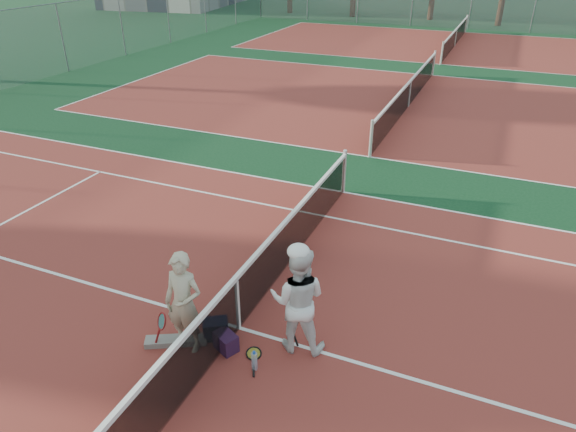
{
  "coord_description": "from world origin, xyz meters",
  "views": [
    {
      "loc": [
        3.23,
        -5.58,
        5.51
      ],
      "look_at": [
        0.0,
        2.01,
        1.05
      ],
      "focal_mm": 32.0,
      "sensor_mm": 36.0,
      "label": 1
    }
  ],
  "objects_px": {
    "net_main": "(238,303)",
    "sports_bag_purple": "(226,342)",
    "racket_red": "(163,329)",
    "player_a": "(184,303)",
    "player_b": "(298,300)",
    "racket_spare": "(254,353)",
    "sports_bag_navy": "(216,329)",
    "racket_black_held": "(290,332)",
    "water_bottle": "(254,361)"
  },
  "relations": [
    {
      "from": "racket_spare",
      "to": "water_bottle",
      "type": "relative_size",
      "value": 2.0
    },
    {
      "from": "net_main",
      "to": "sports_bag_purple",
      "type": "distance_m",
      "value": 0.62
    },
    {
      "from": "sports_bag_purple",
      "to": "water_bottle",
      "type": "relative_size",
      "value": 1.19
    },
    {
      "from": "racket_black_held",
      "to": "sports_bag_navy",
      "type": "bearing_deg",
      "value": -16.92
    },
    {
      "from": "net_main",
      "to": "water_bottle",
      "type": "height_order",
      "value": "net_main"
    },
    {
      "from": "water_bottle",
      "to": "sports_bag_navy",
      "type": "bearing_deg",
      "value": 155.49
    },
    {
      "from": "player_a",
      "to": "player_b",
      "type": "distance_m",
      "value": 1.67
    },
    {
      "from": "player_b",
      "to": "racket_black_held",
      "type": "xyz_separation_m",
      "value": [
        -0.1,
        -0.07,
        -0.58
      ]
    },
    {
      "from": "sports_bag_purple",
      "to": "water_bottle",
      "type": "bearing_deg",
      "value": -19.12
    },
    {
      "from": "player_b",
      "to": "sports_bag_navy",
      "type": "xyz_separation_m",
      "value": [
        -1.25,
        -0.31,
        -0.72
      ]
    },
    {
      "from": "net_main",
      "to": "water_bottle",
      "type": "bearing_deg",
      "value": -48.18
    },
    {
      "from": "player_b",
      "to": "sports_bag_navy",
      "type": "height_order",
      "value": "player_b"
    },
    {
      "from": "player_a",
      "to": "water_bottle",
      "type": "bearing_deg",
      "value": -4.85
    },
    {
      "from": "sports_bag_navy",
      "to": "water_bottle",
      "type": "bearing_deg",
      "value": -24.51
    },
    {
      "from": "player_a",
      "to": "player_b",
      "type": "xyz_separation_m",
      "value": [
        1.53,
        0.67,
        0.05
      ]
    },
    {
      "from": "player_b",
      "to": "water_bottle",
      "type": "bearing_deg",
      "value": 49.48
    },
    {
      "from": "net_main",
      "to": "player_b",
      "type": "bearing_deg",
      "value": 0.02
    },
    {
      "from": "player_a",
      "to": "sports_bag_navy",
      "type": "bearing_deg",
      "value": 49.57
    },
    {
      "from": "racket_red",
      "to": "racket_black_held",
      "type": "distance_m",
      "value": 1.93
    },
    {
      "from": "player_b",
      "to": "racket_red",
      "type": "bearing_deg",
      "value": 10.19
    },
    {
      "from": "racket_red",
      "to": "sports_bag_purple",
      "type": "xyz_separation_m",
      "value": [
        0.93,
        0.27,
        -0.14
      ]
    },
    {
      "from": "racket_red",
      "to": "sports_bag_navy",
      "type": "bearing_deg",
      "value": -22.17
    },
    {
      "from": "player_a",
      "to": "racket_spare",
      "type": "xyz_separation_m",
      "value": [
        1.0,
        0.23,
        -0.81
      ]
    },
    {
      "from": "net_main",
      "to": "sports_bag_navy",
      "type": "xyz_separation_m",
      "value": [
        -0.24,
        -0.31,
        -0.36
      ]
    },
    {
      "from": "racket_red",
      "to": "racket_black_held",
      "type": "bearing_deg",
      "value": -36.49
    },
    {
      "from": "racket_black_held",
      "to": "net_main",
      "type": "bearing_deg",
      "value": -33.0
    },
    {
      "from": "net_main",
      "to": "racket_black_held",
      "type": "distance_m",
      "value": 0.94
    },
    {
      "from": "net_main",
      "to": "racket_black_held",
      "type": "relative_size",
      "value": 18.72
    },
    {
      "from": "net_main",
      "to": "sports_bag_purple",
      "type": "height_order",
      "value": "net_main"
    },
    {
      "from": "player_a",
      "to": "sports_bag_purple",
      "type": "bearing_deg",
      "value": 13.41
    },
    {
      "from": "racket_red",
      "to": "player_a",
      "type": "bearing_deg",
      "value": -42.39
    },
    {
      "from": "player_b",
      "to": "racket_spare",
      "type": "xyz_separation_m",
      "value": [
        -0.53,
        -0.44,
        -0.86
      ]
    },
    {
      "from": "net_main",
      "to": "player_b",
      "type": "distance_m",
      "value": 1.08
    },
    {
      "from": "player_a",
      "to": "sports_bag_purple",
      "type": "relative_size",
      "value": 4.62
    },
    {
      "from": "racket_black_held",
      "to": "water_bottle",
      "type": "relative_size",
      "value": 1.95
    },
    {
      "from": "player_a",
      "to": "water_bottle",
      "type": "relative_size",
      "value": 5.52
    },
    {
      "from": "player_a",
      "to": "racket_spare",
      "type": "height_order",
      "value": "player_a"
    },
    {
      "from": "sports_bag_purple",
      "to": "sports_bag_navy",
      "type": "bearing_deg",
      "value": 145.88
    },
    {
      "from": "player_a",
      "to": "racket_black_held",
      "type": "xyz_separation_m",
      "value": [
        1.43,
        0.6,
        -0.53
      ]
    },
    {
      "from": "net_main",
      "to": "water_bottle",
      "type": "xyz_separation_m",
      "value": [
        0.63,
        -0.7,
        -0.36
      ]
    },
    {
      "from": "net_main",
      "to": "player_b",
      "type": "height_order",
      "value": "player_b"
    },
    {
      "from": "net_main",
      "to": "sports_bag_purple",
      "type": "bearing_deg",
      "value": -84.45
    },
    {
      "from": "water_bottle",
      "to": "racket_red",
      "type": "bearing_deg",
      "value": -177.48
    },
    {
      "from": "player_b",
      "to": "water_bottle",
      "type": "distance_m",
      "value": 1.08
    },
    {
      "from": "racket_black_held",
      "to": "sports_bag_navy",
      "type": "height_order",
      "value": "racket_black_held"
    },
    {
      "from": "racket_black_held",
      "to": "sports_bag_purple",
      "type": "xyz_separation_m",
      "value": [
        -0.87,
        -0.43,
        -0.15
      ]
    },
    {
      "from": "racket_red",
      "to": "player_b",
      "type": "bearing_deg",
      "value": -35.66
    },
    {
      "from": "racket_spare",
      "to": "sports_bag_navy",
      "type": "height_order",
      "value": "sports_bag_navy"
    },
    {
      "from": "player_b",
      "to": "racket_red",
      "type": "relative_size",
      "value": 3.07
    },
    {
      "from": "water_bottle",
      "to": "sports_bag_purple",
      "type": "bearing_deg",
      "value": 160.88
    }
  ]
}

